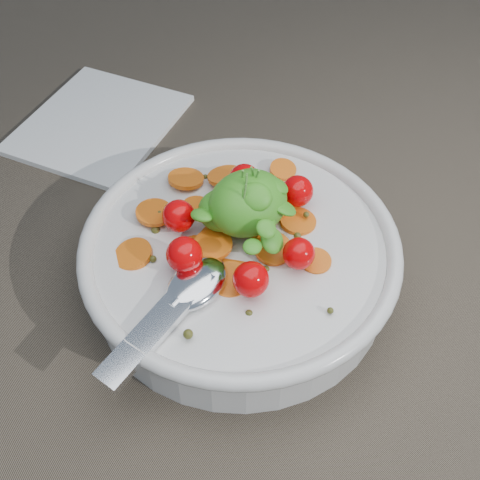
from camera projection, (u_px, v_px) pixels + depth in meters
ground at (210, 277)px, 0.56m from camera, size 6.00×6.00×0.00m
bowl at (240, 257)px, 0.53m from camera, size 0.30×0.28×0.12m
napkin at (99, 124)px, 0.70m from camera, size 0.24×0.23×0.01m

